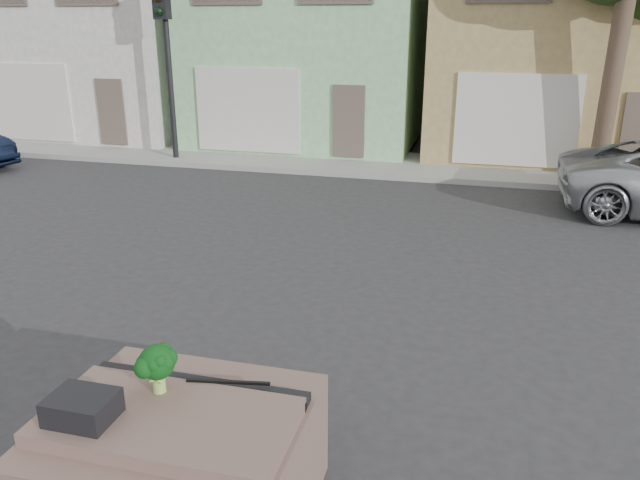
% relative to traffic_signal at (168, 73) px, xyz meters
% --- Properties ---
extents(ground_plane, '(120.00, 120.00, 0.00)m').
position_rel_traffic_signal_xyz_m(ground_plane, '(6.50, -9.50, -2.55)').
color(ground_plane, '#303033').
rests_on(ground_plane, ground).
extents(sidewalk, '(40.00, 3.00, 0.15)m').
position_rel_traffic_signal_xyz_m(sidewalk, '(6.50, 1.00, -2.47)').
color(sidewalk, gray).
rests_on(sidewalk, ground).
extents(townhouse_white, '(7.20, 8.20, 7.55)m').
position_rel_traffic_signal_xyz_m(townhouse_white, '(-4.50, 5.00, 1.23)').
color(townhouse_white, silver).
rests_on(townhouse_white, ground).
extents(townhouse_mint, '(7.20, 8.20, 7.55)m').
position_rel_traffic_signal_xyz_m(townhouse_mint, '(3.00, 5.00, 1.23)').
color(townhouse_mint, '#94CE92').
rests_on(townhouse_mint, ground).
extents(townhouse_tan, '(7.20, 8.20, 7.55)m').
position_rel_traffic_signal_xyz_m(townhouse_tan, '(10.50, 5.00, 1.23)').
color(townhouse_tan, tan).
rests_on(townhouse_tan, ground).
extents(traffic_signal, '(0.40, 0.40, 5.10)m').
position_rel_traffic_signal_xyz_m(traffic_signal, '(0.00, 0.00, 0.00)').
color(traffic_signal, black).
rests_on(traffic_signal, ground).
extents(tree_near, '(4.40, 4.00, 8.50)m').
position_rel_traffic_signal_xyz_m(tree_near, '(11.50, 0.30, 1.70)').
color(tree_near, '#213917').
rests_on(tree_near, ground).
extents(car_dashboard, '(2.00, 1.80, 1.12)m').
position_rel_traffic_signal_xyz_m(car_dashboard, '(6.50, -12.50, -1.99)').
color(car_dashboard, brown).
rests_on(car_dashboard, ground).
extents(instrument_hump, '(0.48, 0.38, 0.20)m').
position_rel_traffic_signal_xyz_m(instrument_hump, '(5.92, -12.85, -1.33)').
color(instrument_hump, black).
rests_on(instrument_hump, car_dashboard).
extents(wiper_arm, '(0.69, 0.15, 0.02)m').
position_rel_traffic_signal_xyz_m(wiper_arm, '(6.78, -12.12, -1.42)').
color(wiper_arm, black).
rests_on(wiper_arm, car_dashboard).
extents(broccoli, '(0.41, 0.41, 0.42)m').
position_rel_traffic_signal_xyz_m(broccoli, '(6.29, -12.37, -1.22)').
color(broccoli, '#0A330E').
rests_on(broccoli, car_dashboard).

